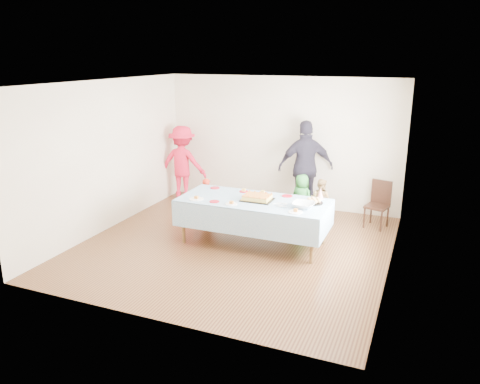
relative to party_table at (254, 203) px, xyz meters
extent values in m
plane|color=#432213|center=(-0.25, -0.22, -0.72)|extent=(5.00, 5.00, 0.00)
cube|color=beige|center=(-0.25, 2.28, 0.63)|extent=(5.00, 0.04, 2.70)
cube|color=beige|center=(-0.25, -2.72, 0.63)|extent=(5.00, 0.04, 2.70)
cube|color=beige|center=(-2.75, -0.22, 0.63)|extent=(0.04, 5.00, 2.70)
cube|color=beige|center=(2.25, -0.22, 0.63)|extent=(0.04, 5.00, 2.70)
cube|color=white|center=(-0.25, -0.22, 1.98)|extent=(5.00, 5.00, 0.04)
cube|color=#472B16|center=(2.22, -0.02, 0.78)|extent=(0.03, 1.75, 1.35)
cylinder|color=brown|center=(-1.12, -0.42, -0.36)|extent=(0.06, 0.06, 0.73)
cylinder|color=brown|center=(1.12, -0.42, -0.36)|extent=(0.06, 0.06, 0.73)
cylinder|color=brown|center=(-1.12, 0.42, -0.36)|extent=(0.06, 0.06, 0.73)
cylinder|color=brown|center=(1.12, 0.42, -0.36)|extent=(0.06, 0.06, 0.73)
cube|color=brown|center=(0.00, 0.00, 0.03)|extent=(2.40, 1.00, 0.04)
cube|color=white|center=(0.00, 0.00, 0.05)|extent=(2.50, 1.10, 0.01)
cube|color=black|center=(0.06, 0.00, 0.06)|extent=(0.51, 0.39, 0.01)
cube|color=#F0C05B|center=(0.06, 0.00, 0.10)|extent=(0.43, 0.32, 0.06)
cube|color=#9E5724|center=(0.06, 0.00, 0.14)|extent=(0.43, 0.32, 0.01)
cylinder|color=black|center=(0.98, 0.20, 0.06)|extent=(0.30, 0.30, 0.02)
sphere|color=tan|center=(1.06, 0.20, 0.11)|extent=(0.07, 0.07, 0.07)
sphere|color=tan|center=(1.02, 0.27, 0.11)|extent=(0.07, 0.07, 0.07)
sphere|color=tan|center=(0.94, 0.27, 0.11)|extent=(0.07, 0.07, 0.07)
sphere|color=tan|center=(0.90, 0.20, 0.11)|extent=(0.07, 0.07, 0.07)
sphere|color=tan|center=(0.94, 0.13, 0.11)|extent=(0.07, 0.07, 0.07)
sphere|color=tan|center=(1.02, 0.13, 0.11)|extent=(0.07, 0.07, 0.07)
sphere|color=tan|center=(0.98, 0.20, 0.11)|extent=(0.07, 0.07, 0.07)
imported|color=silver|center=(0.88, -0.09, 0.10)|extent=(0.36, 0.36, 0.09)
cone|color=silver|center=(1.02, 0.46, 0.15)|extent=(0.11, 0.11, 0.19)
cylinder|color=#B60D1F|center=(-0.90, 0.39, 0.06)|extent=(0.17, 0.17, 0.01)
cylinder|color=#B60D1F|center=(-0.33, 0.38, 0.06)|extent=(0.16, 0.16, 0.01)
cylinder|color=#B60D1F|center=(0.02, 0.39, 0.06)|extent=(0.18, 0.18, 0.01)
cylinder|color=#B60D1F|center=(0.46, 0.41, 0.06)|extent=(0.18, 0.18, 0.01)
cylinder|color=#B60D1F|center=(-0.56, -0.35, 0.06)|extent=(0.16, 0.16, 0.01)
cylinder|color=white|center=(-0.90, -0.33, 0.06)|extent=(0.24, 0.24, 0.01)
cylinder|color=white|center=(-0.24, -0.37, 0.06)|extent=(0.20, 0.20, 0.01)
cylinder|color=white|center=(0.83, -0.36, 0.06)|extent=(0.22, 0.22, 0.01)
cylinder|color=black|center=(1.65, 1.47, -0.53)|extent=(0.03, 0.03, 0.39)
cylinder|color=black|center=(1.96, 1.39, -0.53)|extent=(0.03, 0.03, 0.39)
cylinder|color=black|center=(1.73, 1.79, -0.53)|extent=(0.03, 0.03, 0.39)
cylinder|color=black|center=(2.05, 1.70, -0.53)|extent=(0.03, 0.03, 0.39)
cube|color=black|center=(1.85, 1.59, -0.32)|extent=(0.47, 0.47, 0.05)
cube|color=black|center=(1.89, 1.75, -0.07)|extent=(0.38, 0.13, 0.45)
imported|color=red|center=(-1.22, 0.68, -0.29)|extent=(0.33, 0.23, 0.86)
imported|color=#297C31|center=(0.47, 1.35, -0.25)|extent=(0.53, 0.43, 0.94)
imported|color=tan|center=(0.80, 1.51, -0.30)|extent=(0.48, 0.42, 0.85)
imported|color=red|center=(-2.35, 1.82, 0.09)|extent=(1.10, 0.69, 1.64)
imported|color=#2E2A3A|center=(0.38, 1.96, 0.22)|extent=(1.19, 0.87, 1.88)
camera|label=1|loc=(2.61, -6.99, 2.39)|focal=35.00mm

